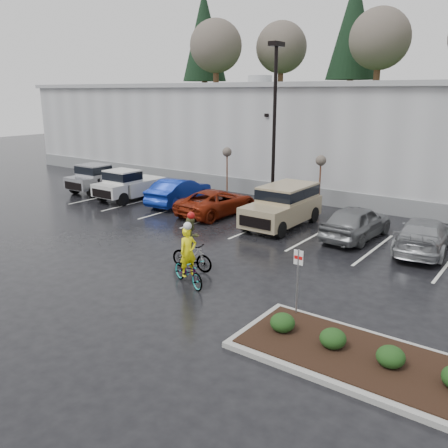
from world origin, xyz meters
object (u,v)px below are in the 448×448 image
Objects in this scene: lamppost at (275,109)px; sapling_mid at (321,164)px; car_far_silver at (424,235)px; pickup_silver at (104,177)px; cyclist_hivis at (188,266)px; car_grey at (357,222)px; suv_tan at (282,206)px; fire_lane_sign at (298,275)px; sapling_west at (227,155)px; pickup_white at (134,183)px; car_red at (217,202)px; cyclist_olive at (192,249)px; car_blue at (179,191)px.

lamppost is 2.88× the size of sapling_mid.
lamppost reaches higher than car_far_silver.
cyclist_hivis is (15.31, -9.20, -0.26)m from pickup_silver.
pickup_silver is at bearing 2.24° from car_grey.
cyclist_hivis reaches higher than suv_tan.
fire_lane_sign is (7.80, -11.80, -4.28)m from lamppost.
pickup_silver is at bearing -167.91° from lamppost.
pickup_white is (-4.45, -4.02, -1.75)m from sapling_west.
sapling_mid is at bearing 13.85° from pickup_silver.
pickup_white is 1.11× the size of car_grey.
car_red is 10.04m from cyclist_hivis.
car_red is 8.59m from cyclist_olive.
sapling_west is (-4.00, 1.00, -2.96)m from lamppost.
car_grey is at bearing -20.83° from sapling_west.
car_far_silver reaches higher than car_red.
car_blue is 12.55m from cyclist_hivis.
pickup_white is 1.07× the size of car_blue.
pickup_white is at bearing -159.82° from sapling_mid.
sapling_mid reaches higher than car_grey.
car_grey is at bearing -28.62° from cyclist_olive.
cyclist_hivis is at bearing -73.43° from lamppost.
sapling_west is 1.45× the size of fire_lane_sign.
sapling_mid is 4.46m from suv_tan.
pickup_silver is 1.02× the size of car_red.
fire_lane_sign is 0.95× the size of cyclist_olive.
fire_lane_sign is 9.07m from car_grey.
pickup_white is 2.25× the size of cyclist_hivis.
cyclist_olive is at bearing -87.90° from suv_tan.
car_red is at bearing 26.99° from cyclist_olive.
car_grey is (6.23, -2.89, -4.89)m from lamppost.
car_blue is 2.10× the size of cyclist_olive.
sapling_mid is at bearing -161.48° from car_blue.
car_blue is at bearing 144.13° from fire_lane_sign.
lamppost is at bearing -159.94° from car_blue.
pickup_white is 17.69m from car_far_silver.
car_far_silver is (10.96, 0.18, 0.02)m from car_red.
sapling_mid is 1.39× the size of cyclist_olive.
pickup_white is at bearing 3.90° from car_grey.
car_red is at bearing -1.04° from pickup_white.
cyclist_hivis is (-2.74, -8.84, -0.08)m from car_grey.
suv_tan reaches higher than pickup_white.
lamppost is at bearing 36.91° from cyclist_hivis.
car_grey is 3.02m from car_far_silver.
car_far_silver is at bearing 80.73° from fire_lane_sign.
lamppost is 8.43m from car_grey.
pickup_white is at bearing -5.74° from car_far_silver.
car_grey is (18.05, -0.36, -0.18)m from pickup_silver.
lamppost is at bearing 10.54° from cyclist_olive.
sapling_mid is 14.85m from pickup_silver.
sapling_west is 0.68× the size of car_grey.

